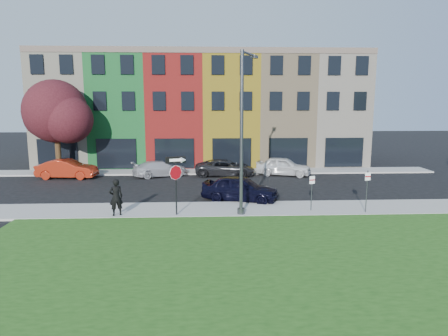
{
  "coord_description": "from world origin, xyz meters",
  "views": [
    {
      "loc": [
        -2.27,
        -18.49,
        6.06
      ],
      "look_at": [
        -1.24,
        4.0,
        2.23
      ],
      "focal_mm": 32.0,
      "sensor_mm": 36.0,
      "label": 1
    }
  ],
  "objects_px": {
    "stop_sign": "(176,174)",
    "street_lamp": "(243,133)",
    "sedan_near": "(240,188)",
    "man": "(116,197)"
  },
  "relations": [
    {
      "from": "sedan_near",
      "to": "street_lamp",
      "type": "bearing_deg",
      "value": -164.22
    },
    {
      "from": "stop_sign",
      "to": "street_lamp",
      "type": "height_order",
      "value": "street_lamp"
    },
    {
      "from": "sedan_near",
      "to": "street_lamp",
      "type": "relative_size",
      "value": 0.59
    },
    {
      "from": "street_lamp",
      "to": "man",
      "type": "bearing_deg",
      "value": -154.57
    },
    {
      "from": "stop_sign",
      "to": "sedan_near",
      "type": "bearing_deg",
      "value": 25.12
    },
    {
      "from": "stop_sign",
      "to": "street_lamp",
      "type": "xyz_separation_m",
      "value": [
        3.49,
        0.2,
        2.05
      ]
    },
    {
      "from": "man",
      "to": "street_lamp",
      "type": "xyz_separation_m",
      "value": [
        6.6,
        0.18,
        3.28
      ]
    },
    {
      "from": "street_lamp",
      "to": "stop_sign",
      "type": "bearing_deg",
      "value": -152.83
    },
    {
      "from": "sedan_near",
      "to": "street_lamp",
      "type": "distance_m",
      "value": 4.68
    },
    {
      "from": "stop_sign",
      "to": "street_lamp",
      "type": "distance_m",
      "value": 4.05
    }
  ]
}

